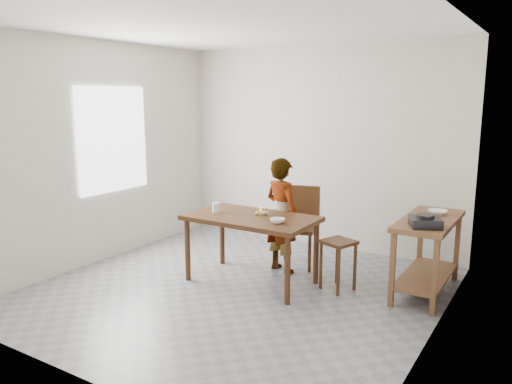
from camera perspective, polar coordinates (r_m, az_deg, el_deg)
The scene contains 17 objects.
floor at distance 5.42m, azimuth -2.27°, elevation -11.34°, with size 4.00×4.00×0.04m, color slate.
ceiling at distance 5.07m, azimuth -2.51°, elevation 18.70°, with size 4.00×4.00×0.04m, color white.
wall_back at distance 6.82m, azimuth 7.20°, elevation 5.07°, with size 4.00×0.04×2.70m, color beige.
wall_front at distance 3.60m, azimuth -20.71°, elevation -0.70°, with size 4.00×0.04×2.70m, color beige.
wall_left at distance 6.41m, azimuth -17.55°, elevation 4.29°, with size 0.04×4.00×2.70m, color beige.
wall_right at distance 4.29m, azimuth 20.60°, elevation 1.06°, with size 0.04×4.00×2.70m, color beige.
window_pane at distance 6.49m, azimuth -16.00°, elevation 5.78°, with size 0.02×1.10×1.30m, color white.
dining_table at distance 5.52m, azimuth -0.55°, elevation -6.55°, with size 1.40×0.80×0.75m, color #3E2210, non-canonical shape.
prep_counter at distance 5.52m, azimuth 18.95°, elevation -6.91°, with size 0.50×1.20×0.80m, color brown, non-canonical shape.
child at distance 5.79m, azimuth 2.97°, elevation -2.68°, with size 0.49×0.32×1.35m, color silver.
dining_chair at distance 6.05m, azimuth 4.73°, elevation -4.04°, with size 0.46×0.46×0.95m, color #3E2210, non-canonical shape.
stool at distance 5.41m, azimuth 9.33°, elevation -8.24°, with size 0.31×0.31×0.54m, color #3E2210, non-canonical shape.
glass_tumbler at distance 5.61m, azimuth -4.58°, elevation -1.76°, with size 0.09×0.09×0.11m, color white.
small_bowl at distance 5.13m, azimuth 2.47°, elevation -3.30°, with size 0.15×0.15×0.05m, color white.
banana at distance 5.47m, azimuth 0.68°, elevation -2.34°, with size 0.16×0.12×0.06m, color gold, non-canonical shape.
serving_bowl at distance 5.61m, azimuth 20.02°, elevation -2.19°, with size 0.20×0.20×0.05m, color white.
gas_burner at distance 5.04m, azimuth 18.79°, elevation -3.28°, with size 0.28×0.28×0.09m, color black.
Camera 1 is at (2.82, -4.16, 2.03)m, focal length 35.00 mm.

